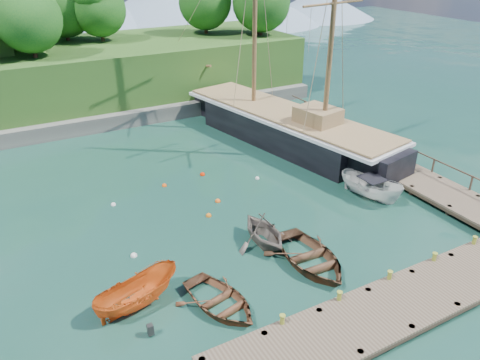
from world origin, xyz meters
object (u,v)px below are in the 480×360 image
object	(u,v)px
rowboat_0	(220,307)
rowboat_2	(310,264)
cabin_boat_white	(369,198)
schooner	(286,130)
rowboat_1	(263,244)
motorboat_orange	(139,306)

from	to	relation	value
rowboat_0	rowboat_2	size ratio (longest dim) A/B	0.83
rowboat_2	cabin_boat_white	world-z (taller)	cabin_boat_white
cabin_boat_white	schooner	world-z (taller)	schooner
schooner	rowboat_1	bearing A→B (deg)	-139.58
cabin_boat_white	schooner	xyz separation A→B (m)	(0.46, 10.49, 1.13)
rowboat_0	schooner	xyz separation A→B (m)	(13.46, 14.93, 1.13)
schooner	rowboat_0	bearing A→B (deg)	-143.34
rowboat_1	rowboat_2	size ratio (longest dim) A/B	0.72
motorboat_orange	schooner	xyz separation A→B (m)	(16.69, 13.11, 1.13)
rowboat_0	motorboat_orange	distance (m)	3.71
rowboat_1	rowboat_0	bearing A→B (deg)	-141.48
rowboat_2	motorboat_orange	xyz separation A→B (m)	(-8.68, 1.19, 0.00)
motorboat_orange	cabin_boat_white	xyz separation A→B (m)	(16.22, 2.62, 0.00)
rowboat_1	cabin_boat_white	world-z (taller)	rowboat_1
rowboat_0	rowboat_2	distance (m)	5.48
rowboat_1	schooner	xyz separation A→B (m)	(9.16, 11.61, 1.13)
cabin_boat_white	rowboat_1	bearing A→B (deg)	171.69
rowboat_0	schooner	world-z (taller)	schooner
rowboat_2	schooner	bearing A→B (deg)	63.14
cabin_boat_white	rowboat_0	bearing A→B (deg)	-176.78
rowboat_1	motorboat_orange	world-z (taller)	rowboat_1
rowboat_1	cabin_boat_white	bearing A→B (deg)	8.17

